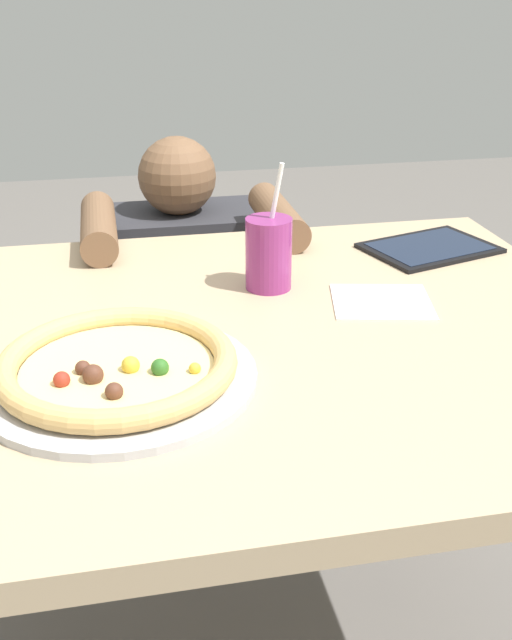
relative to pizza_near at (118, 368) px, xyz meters
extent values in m
cube|color=tan|center=(0.18, 0.12, -0.04)|extent=(1.21, 0.94, 0.04)
cylinder|color=#89765B|center=(0.71, 0.51, -0.42)|extent=(0.07, 0.07, 0.71)
cylinder|color=#B7B7BC|center=(0.00, 0.00, -0.01)|extent=(0.37, 0.37, 0.01)
cylinder|color=#EFD68C|center=(0.00, 0.00, 0.00)|extent=(0.26, 0.26, 0.01)
torus|color=tan|center=(0.00, 0.00, 0.01)|extent=(0.32, 0.32, 0.03)
sphere|color=#2D6623|center=(0.05, -0.03, 0.01)|extent=(0.02, 0.02, 0.02)
sphere|color=gold|center=(0.10, -0.03, 0.01)|extent=(0.02, 0.02, 0.02)
sphere|color=maroon|center=(-0.07, -0.03, 0.01)|extent=(0.02, 0.02, 0.02)
sphere|color=brown|center=(-0.01, -0.08, 0.01)|extent=(0.02, 0.02, 0.02)
sphere|color=brown|center=(-0.04, -0.01, 0.01)|extent=(0.02, 0.02, 0.02)
sphere|color=gold|center=(0.02, -0.01, 0.01)|extent=(0.02, 0.02, 0.02)
sphere|color=brown|center=(-0.03, -0.03, 0.01)|extent=(0.03, 0.03, 0.03)
cylinder|color=#8C2D72|center=(0.27, 0.28, 0.04)|extent=(0.08, 0.08, 0.12)
cylinder|color=white|center=(0.28, 0.28, 0.14)|extent=(0.03, 0.02, 0.11)
cube|color=white|center=(0.43, 0.18, -0.02)|extent=(0.19, 0.18, 0.00)
cube|color=black|center=(0.61, 0.41, -0.02)|extent=(0.28, 0.23, 0.01)
cube|color=#192338|center=(0.61, 0.41, -0.01)|extent=(0.24, 0.20, 0.00)
cylinder|color=#333847|center=(0.17, 0.80, -0.55)|extent=(0.32, 0.32, 0.45)
cube|color=#2D2D33|center=(0.17, 0.80, -0.18)|extent=(0.40, 0.22, 0.29)
sphere|color=brown|center=(0.17, 0.80, 0.05)|extent=(0.18, 0.18, 0.18)
cylinder|color=brown|center=(-0.02, 0.57, 0.01)|extent=(0.07, 0.28, 0.07)
cylinder|color=brown|center=(0.35, 0.57, 0.01)|extent=(0.07, 0.28, 0.07)
camera|label=1|loc=(0.00, -0.90, 0.48)|focal=42.68mm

